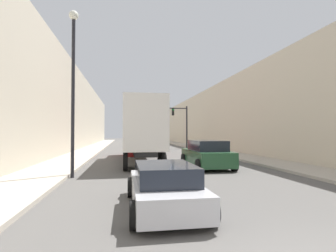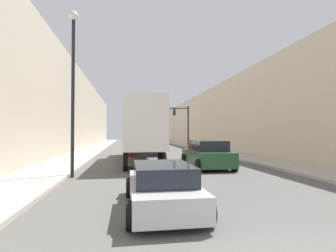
% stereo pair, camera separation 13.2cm
% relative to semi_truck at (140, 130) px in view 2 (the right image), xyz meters
% --- Properties ---
extents(sidewalk_right, '(2.81, 80.00, 0.15)m').
position_rel_semi_truck_xyz_m(sidewalk_right, '(8.73, 13.46, -2.22)').
color(sidewalk_right, '#B2A899').
rests_on(sidewalk_right, ground).
extents(sidewalk_left, '(2.81, 80.00, 0.15)m').
position_rel_semi_truck_xyz_m(sidewalk_left, '(-5.06, 13.46, -2.22)').
color(sidewalk_left, '#B2A899').
rests_on(sidewalk_left, ground).
extents(building_right, '(6.00, 80.00, 8.15)m').
position_rel_semi_truck_xyz_m(building_right, '(13.13, 13.46, 1.78)').
color(building_right, beige).
rests_on(building_right, ground).
extents(building_left, '(6.00, 80.00, 9.64)m').
position_rel_semi_truck_xyz_m(building_left, '(-9.46, 13.46, 2.52)').
color(building_left, '#BCB29E').
rests_on(building_left, ground).
extents(semi_truck, '(2.40, 12.23, 4.15)m').
position_rel_semi_truck_xyz_m(semi_truck, '(0.00, 0.00, 0.00)').
color(semi_truck, silver).
rests_on(semi_truck, ground).
extents(sedan_car, '(1.96, 4.23, 1.25)m').
position_rel_semi_truck_xyz_m(sedan_car, '(-0.02, -12.15, -1.69)').
color(sedan_car, '#B7B7BC').
rests_on(sedan_car, ground).
extents(suv_car, '(2.24, 4.90, 1.64)m').
position_rel_semi_truck_xyz_m(suv_car, '(3.82, -4.00, -1.52)').
color(suv_car, '#234C2D').
rests_on(suv_car, ground).
extents(traffic_signal_gantry, '(5.78, 0.35, 5.68)m').
position_rel_semi_truck_xyz_m(traffic_signal_gantry, '(5.76, 14.95, 1.65)').
color(traffic_signal_gantry, black).
rests_on(traffic_signal_gantry, ground).
extents(street_lamp, '(0.44, 0.44, 7.89)m').
position_rel_semi_truck_xyz_m(street_lamp, '(-3.50, -6.53, 2.66)').
color(street_lamp, black).
rests_on(street_lamp, ground).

